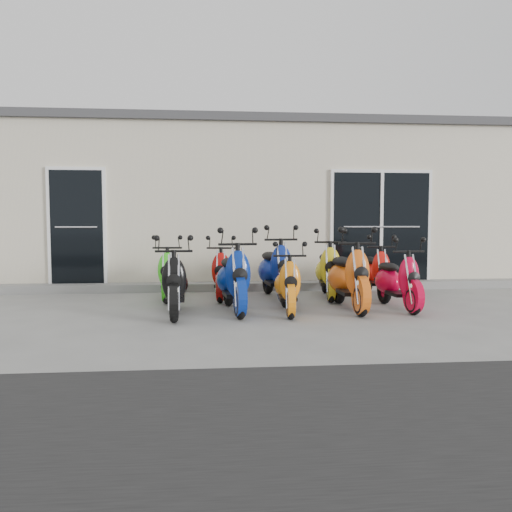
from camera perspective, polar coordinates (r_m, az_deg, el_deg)
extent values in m
plane|color=gray|center=(7.51, 0.41, -6.04)|extent=(80.00, 80.00, 0.00)
cube|color=beige|center=(12.59, -1.87, 5.32)|extent=(14.00, 6.00, 3.20)
cube|color=#3F3F42|center=(12.74, -1.89, 12.90)|extent=(14.20, 6.20, 0.16)
cube|color=gray|center=(9.49, -0.77, -3.47)|extent=(14.00, 0.40, 0.15)
cube|color=black|center=(9.85, -19.78, 3.48)|extent=(1.07, 0.08, 2.22)
cube|color=black|center=(10.09, 14.08, 3.60)|extent=(2.02, 0.08, 2.22)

